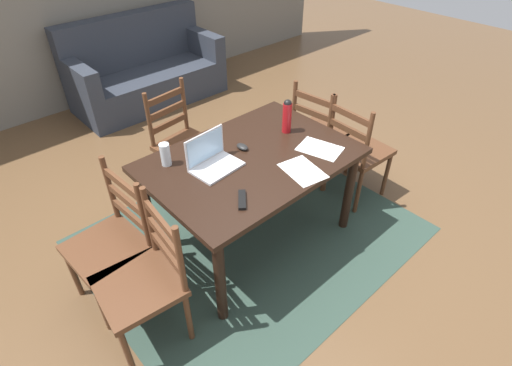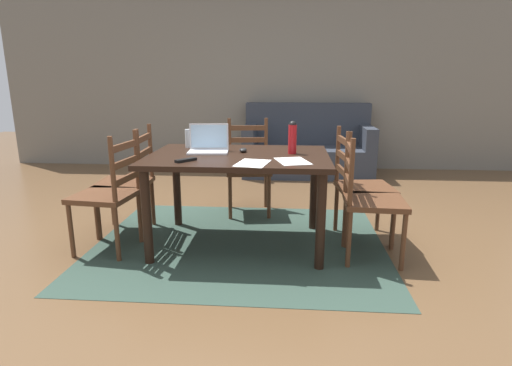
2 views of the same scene
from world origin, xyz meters
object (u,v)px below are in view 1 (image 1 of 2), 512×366
at_px(water_bottle, 287,115).
at_px(drinking_glass, 165,154).
at_px(couch, 145,72).
at_px(laptop, 212,158).
at_px(dining_table, 251,168).
at_px(chair_right_near, 356,151).
at_px(chair_right_far, 320,133).
at_px(computer_mouse, 242,147).
at_px(chair_far_head, 183,144).
at_px(tv_remote, 242,200).
at_px(chair_left_far, 112,243).
at_px(chair_left_near, 145,282).

relative_size(water_bottle, drinking_glass, 1.65).
relative_size(couch, water_bottle, 6.90).
height_order(laptop, drinking_glass, laptop).
height_order(dining_table, couch, couch).
bearing_deg(couch, dining_table, -103.87).
bearing_deg(drinking_glass, chair_right_near, -19.23).
xyz_separation_m(chair_right_far, computer_mouse, (-0.98, -0.08, 0.31)).
bearing_deg(chair_right_near, drinking_glass, 160.77).
height_order(chair_far_head, tv_remote, chair_far_head).
relative_size(water_bottle, tv_remote, 1.53).
bearing_deg(chair_right_near, tv_remote, -175.28).
bearing_deg(chair_left_far, tv_remote, -38.17).
height_order(computer_mouse, tv_remote, computer_mouse).
bearing_deg(couch, water_bottle, -95.31).
bearing_deg(chair_far_head, drinking_glass, -130.25).
height_order(couch, laptop, couch).
xyz_separation_m(chair_right_near, water_bottle, (-0.58, 0.28, 0.43)).
bearing_deg(chair_far_head, water_bottle, -61.54).
bearing_deg(drinking_glass, chair_far_head, 49.75).
distance_m(water_bottle, computer_mouse, 0.42).
bearing_deg(laptop, water_bottle, -1.89).
relative_size(chair_right_near, tv_remote, 5.59).
xyz_separation_m(dining_table, tv_remote, (-0.35, -0.31, 0.11)).
distance_m(chair_far_head, tv_remote, 1.27).
height_order(chair_right_near, laptop, laptop).
bearing_deg(couch, computer_mouse, -104.01).
distance_m(dining_table, water_bottle, 0.49).
distance_m(chair_right_far, water_bottle, 0.73).
height_order(chair_left_far, tv_remote, chair_left_far).
bearing_deg(chair_left_far, water_bottle, -4.98).
bearing_deg(chair_right_near, water_bottle, 154.48).
relative_size(water_bottle, computer_mouse, 2.61).
distance_m(chair_right_near, tv_remote, 1.39).
bearing_deg(chair_left_near, chair_right_far, 11.28).
bearing_deg(chair_left_far, chair_left_near, -90.02).
relative_size(dining_table, chair_left_near, 1.50).
bearing_deg(drinking_glass, couch, 64.45).
xyz_separation_m(computer_mouse, tv_remote, (-0.37, -0.43, -0.01)).
height_order(chair_far_head, water_bottle, water_bottle).
distance_m(chair_right_near, laptop, 1.34).
bearing_deg(chair_far_head, chair_right_near, -46.69).
height_order(couch, tv_remote, couch).
xyz_separation_m(chair_left_near, laptop, (0.74, 0.30, 0.35)).
distance_m(drinking_glass, computer_mouse, 0.54).
bearing_deg(tv_remote, chair_right_far, -119.35).
bearing_deg(drinking_glass, laptop, -45.33).
xyz_separation_m(chair_left_near, tv_remote, (0.65, -0.10, 0.31)).
xyz_separation_m(laptop, computer_mouse, (0.28, 0.02, -0.04)).
height_order(laptop, computer_mouse, laptop).
bearing_deg(couch, drinking_glass, -115.55).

